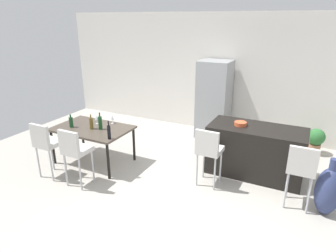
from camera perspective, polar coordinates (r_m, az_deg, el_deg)
The scene contains 18 objects.
ground_plane at distance 5.26m, azimuth 6.30°, elevation -11.51°, with size 10.00×10.00×0.00m, color #ADA89E.
back_wall at distance 7.29m, azimuth 14.64°, elevation 9.28°, with size 10.00×0.12×2.90m, color silver.
kitchen_island at distance 5.64m, azimuth 16.55°, elevation -4.67°, with size 1.69×0.80×0.92m, color black.
bar_chair_left at distance 4.98m, azimuth 7.90°, elevation -4.36°, with size 0.41×0.41×1.05m.
bar_chair_middle at distance 4.78m, azimuth 24.52°, elevation -7.23°, with size 0.40×0.40×1.05m.
dining_table at distance 5.95m, azimuth -14.44°, elevation -0.84°, with size 1.47×0.96×0.74m.
dining_chair_near at distance 5.63m, azimuth -22.58°, elevation -2.83°, with size 0.40×0.40×1.05m.
dining_chair_far at distance 5.17m, azimuth -17.68°, elevation -4.23°, with size 0.40×0.40×1.05m.
wine_bottle_far at distance 6.04m, azimuth -18.28°, elevation 0.74°, with size 0.08×0.08×0.26m.
wine_bottle_corner at distance 5.83m, azimuth -14.67°, elevation 0.55°, with size 0.07×0.07×0.29m.
wine_bottle_end at distance 5.27m, azimuth -11.37°, elevation -1.14°, with size 0.06×0.06×0.34m.
wine_bottle_right at distance 5.76m, azimuth -13.01°, elevation 0.62°, with size 0.07×0.07×0.34m.
wine_glass_left at distance 6.09m, azimuth -13.66°, elevation 1.55°, with size 0.07×0.07×0.17m.
wine_glass_middle at distance 6.03m, azimuth -10.78°, elevation 1.61°, with size 0.07×0.07×0.17m.
refrigerator at distance 7.14m, azimuth 8.90°, elevation 5.10°, with size 0.72×0.68×1.84m, color #939699.
fruit_bowl at distance 5.48m, azimuth 13.87°, elevation 0.43°, with size 0.22×0.22×0.07m, color #C6512D.
floor_vase at distance 4.97m, azimuth 28.60°, elevation -10.99°, with size 0.36×0.36×0.90m.
potted_plant at distance 7.01m, azimuth 26.74°, elevation -2.34°, with size 0.36×0.36×0.56m.
Camera 1 is at (1.49, -4.22, 2.76)m, focal length 31.43 mm.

